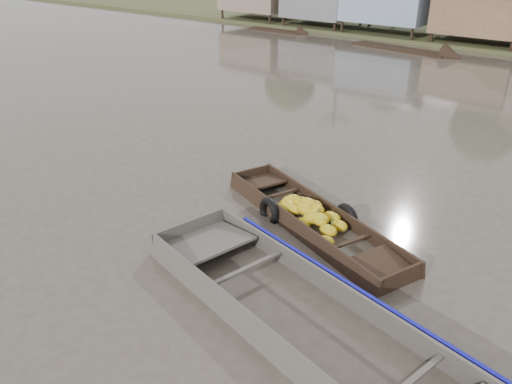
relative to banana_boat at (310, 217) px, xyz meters
The scene contains 3 objects.
ground 1.70m from the banana_boat, 112.33° to the right, with size 120.00×120.00×0.00m, color #474036.
banana_boat is the anchor object (origin of this frame).
viewer_boat 3.98m from the banana_boat, 55.04° to the right, with size 8.66×3.87×0.68m.
Camera 1 is at (6.45, -7.81, 6.36)m, focal length 35.00 mm.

